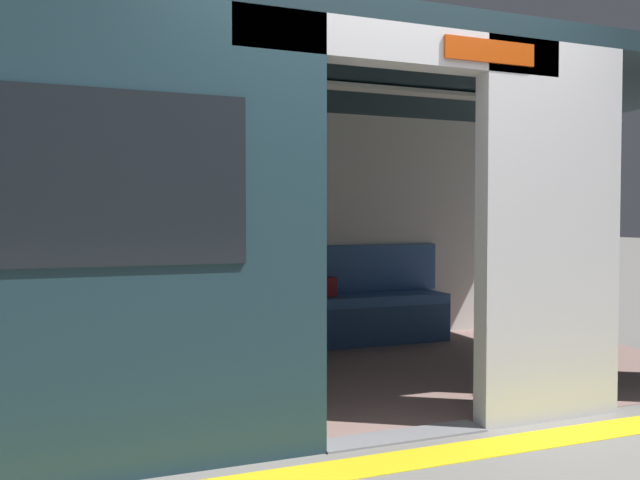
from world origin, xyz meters
name	(u,v)px	position (x,y,z in m)	size (l,w,h in m)	color
ground_plane	(403,437)	(0.00, 0.00, 0.00)	(60.00, 60.00, 0.00)	gray
platform_edge_strip	(432,456)	(0.00, 0.30, 0.00)	(8.00, 0.24, 0.01)	yellow
train_car	(311,168)	(0.06, -1.25, 1.51)	(6.40, 2.86, 2.26)	silver
bench_seat	(274,312)	(0.00, -2.34, 0.35)	(3.36, 0.44, 0.45)	#38609E
person_seated	(287,274)	(-0.10, -2.29, 0.67)	(0.55, 0.70, 1.18)	#CC5933
handbag	(321,287)	(-0.47, -2.42, 0.54)	(0.26, 0.15, 0.17)	maroon
book	(245,299)	(0.24, -2.40, 0.46)	(0.15, 0.22, 0.03)	gold
grab_pole_door	(306,235)	(0.41, -0.38, 1.06)	(0.04, 0.04, 2.12)	silver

